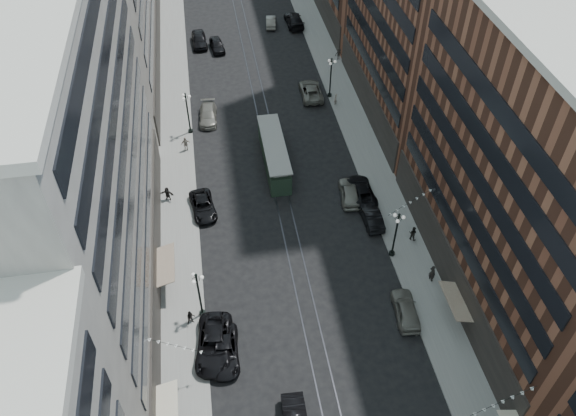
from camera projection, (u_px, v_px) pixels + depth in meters
ground at (260, 103)px, 73.00m from camera, size 220.00×220.00×0.00m
sidewalk_west at (174, 70)px, 78.74m from camera, size 4.00×180.00×0.15m
sidewalk_east at (327, 58)px, 81.29m from camera, size 4.00×180.00×0.15m
rail_west at (247, 65)px, 79.98m from camera, size 0.12×180.00×0.02m
rail_east at (256, 64)px, 80.14m from camera, size 0.12×180.00×0.02m
building_west_mid at (76, 166)px, 42.17m from camera, size 8.00×36.00×28.00m
building_east_mid at (522, 181)px, 43.97m from camera, size 8.00×30.00×24.00m
lamppost_sw_far at (199, 293)px, 47.14m from camera, size 1.03×1.14×5.52m
lamppost_sw_mid at (188, 112)px, 66.23m from camera, size 1.03×1.14×5.52m
lamppost_se_far at (396, 233)px, 52.11m from camera, size 1.03×1.14×5.52m
lamppost_se_mid at (331, 76)px, 71.90m from camera, size 1.03×1.14×5.52m
streetcar at (274, 155)px, 63.12m from camera, size 2.45×11.05×3.06m
car_2 at (214, 344)px, 46.22m from camera, size 3.56×6.41×1.70m
car_4 at (406, 309)px, 48.74m from camera, size 2.34×4.91×1.62m
pedestrian_2 at (191, 318)px, 48.03m from camera, size 0.80×0.53×1.52m
car_7 at (203, 206)px, 58.18m from camera, size 2.96×5.30×1.40m
car_8 at (208, 115)px, 69.84m from camera, size 2.48×5.36×1.52m
car_9 at (199, 39)px, 83.50m from camera, size 2.32×5.30×1.78m
car_10 at (371, 216)px, 57.06m from camera, size 1.81×4.76×1.55m
car_11 at (311, 91)px, 73.68m from camera, size 2.81×5.85×1.61m
car_12 at (294, 20)px, 88.13m from camera, size 2.66×6.11×1.75m
car_13 at (217, 45)px, 82.52m from camera, size 2.33×4.72×1.55m
car_14 at (271, 22)px, 88.07m from camera, size 2.02×4.39×1.39m
pedestrian_5 at (167, 194)px, 59.15m from camera, size 1.55×0.92×1.61m
pedestrian_6 at (186, 144)px, 65.13m from camera, size 1.14×0.68×1.81m
pedestrian_7 at (413, 233)px, 55.04m from camera, size 0.90×0.83×1.64m
pedestrian_8 at (336, 99)px, 72.00m from camera, size 0.67×0.66×1.55m
pedestrian_9 at (339, 54)px, 80.22m from camera, size 1.07×0.46×1.65m
car_extra_0 at (361, 190)px, 59.84m from camera, size 2.61×5.37×1.47m
car_extra_1 at (224, 351)px, 45.87m from camera, size 2.65×5.36×1.46m
car_extra_2 at (349, 192)px, 59.50m from camera, size 2.48×5.05×1.66m
pedestrian_extra_1 at (432, 273)px, 51.30m from camera, size 0.65×0.80×1.87m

